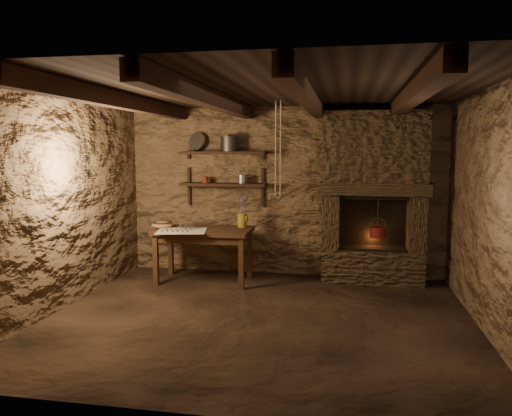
% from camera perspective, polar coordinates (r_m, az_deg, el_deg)
% --- Properties ---
extents(floor, '(4.50, 4.50, 0.00)m').
position_cam_1_polar(floor, '(5.46, 0.34, -12.51)').
color(floor, black).
rests_on(floor, ground).
extents(back_wall, '(4.50, 0.04, 2.40)m').
position_cam_1_polar(back_wall, '(7.16, 3.17, 1.91)').
color(back_wall, '#4F3825').
rests_on(back_wall, floor).
extents(front_wall, '(4.50, 0.04, 2.40)m').
position_cam_1_polar(front_wall, '(3.26, -5.87, -3.82)').
color(front_wall, '#4F3825').
rests_on(front_wall, floor).
extents(left_wall, '(0.04, 4.00, 2.40)m').
position_cam_1_polar(left_wall, '(6.00, -21.30, 0.55)').
color(left_wall, '#4F3825').
rests_on(left_wall, floor).
extents(right_wall, '(0.04, 4.00, 2.40)m').
position_cam_1_polar(right_wall, '(5.28, 25.14, -0.40)').
color(right_wall, '#4F3825').
rests_on(right_wall, floor).
extents(ceiling, '(4.50, 4.00, 0.04)m').
position_cam_1_polar(ceiling, '(5.19, 0.36, 13.39)').
color(ceiling, black).
rests_on(ceiling, back_wall).
extents(beam_far_left, '(0.14, 3.95, 0.16)m').
position_cam_1_polar(beam_far_left, '(5.64, -15.15, 11.71)').
color(beam_far_left, black).
rests_on(beam_far_left, ceiling).
extents(beam_mid_left, '(0.14, 3.95, 0.16)m').
position_cam_1_polar(beam_mid_left, '(5.29, -5.11, 12.26)').
color(beam_mid_left, black).
rests_on(beam_mid_left, ceiling).
extents(beam_mid_right, '(0.14, 3.95, 0.16)m').
position_cam_1_polar(beam_mid_right, '(5.12, 6.01, 12.44)').
color(beam_mid_right, black).
rests_on(beam_mid_right, ceiling).
extents(beam_far_right, '(0.14, 3.95, 0.16)m').
position_cam_1_polar(beam_far_right, '(5.13, 17.46, 12.16)').
color(beam_far_right, black).
rests_on(beam_far_right, ceiling).
extents(shelf_lower, '(1.25, 0.30, 0.04)m').
position_cam_1_polar(shelf_lower, '(7.15, -3.77, 2.70)').
color(shelf_lower, black).
rests_on(shelf_lower, back_wall).
extents(shelf_upper, '(1.25, 0.30, 0.04)m').
position_cam_1_polar(shelf_upper, '(7.13, -3.80, 6.31)').
color(shelf_upper, black).
rests_on(shelf_upper, back_wall).
extents(hearth, '(1.43, 0.51, 2.30)m').
position_cam_1_polar(hearth, '(6.87, 13.31, 1.76)').
color(hearth, '#3C2D1E').
rests_on(hearth, floor).
extents(work_table, '(1.29, 0.76, 0.73)m').
position_cam_1_polar(work_table, '(6.85, -5.97, -5.15)').
color(work_table, '#331F12').
rests_on(work_table, floor).
extents(linen_cloth, '(0.72, 0.62, 0.01)m').
position_cam_1_polar(linen_cloth, '(6.61, -8.49, -2.61)').
color(linen_cloth, beige).
rests_on(linen_cloth, work_table).
extents(pewter_cutlery_row, '(0.56, 0.30, 0.01)m').
position_cam_1_polar(pewter_cutlery_row, '(6.59, -8.54, -2.55)').
color(pewter_cutlery_row, '#99978B').
rests_on(pewter_cutlery_row, linen_cloth).
extents(drinking_glasses, '(0.20, 0.06, 0.08)m').
position_cam_1_polar(drinking_glasses, '(6.71, -7.99, -2.07)').
color(drinking_glasses, white).
rests_on(drinking_glasses, linen_cloth).
extents(stoneware_jug, '(0.15, 0.15, 0.44)m').
position_cam_1_polar(stoneware_jug, '(6.86, -1.56, -0.64)').
color(stoneware_jug, olive).
rests_on(stoneware_jug, work_table).
extents(wooden_bowl, '(0.31, 0.31, 0.11)m').
position_cam_1_polar(wooden_bowl, '(6.95, -10.64, -1.94)').
color(wooden_bowl, '#9A6843').
rests_on(wooden_bowl, work_table).
extents(iron_stockpot, '(0.27, 0.27, 0.19)m').
position_cam_1_polar(iron_stockpot, '(7.11, -3.01, 7.23)').
color(iron_stockpot, '#2E2C29').
rests_on(iron_stockpot, shelf_upper).
extents(tin_pan, '(0.31, 0.23, 0.28)m').
position_cam_1_polar(tin_pan, '(7.34, -6.77, 7.54)').
color(tin_pan, gray).
rests_on(tin_pan, shelf_upper).
extents(small_kettle, '(0.21, 0.19, 0.19)m').
position_cam_1_polar(small_kettle, '(7.08, -1.55, 3.33)').
color(small_kettle, gray).
rests_on(small_kettle, shelf_lower).
extents(rusty_tin, '(0.13, 0.13, 0.09)m').
position_cam_1_polar(rusty_tin, '(7.22, -5.83, 3.25)').
color(rusty_tin, '#602213').
rests_on(rusty_tin, shelf_lower).
extents(red_pot, '(0.25, 0.25, 0.54)m').
position_cam_1_polar(red_pot, '(6.89, 13.71, -2.64)').
color(red_pot, maroon).
rests_on(red_pot, hearth).
extents(hanging_ropes, '(0.08, 0.08, 1.20)m').
position_cam_1_polar(hanging_ropes, '(6.18, 2.53, 6.73)').
color(hanging_ropes, tan).
rests_on(hanging_ropes, ceiling).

